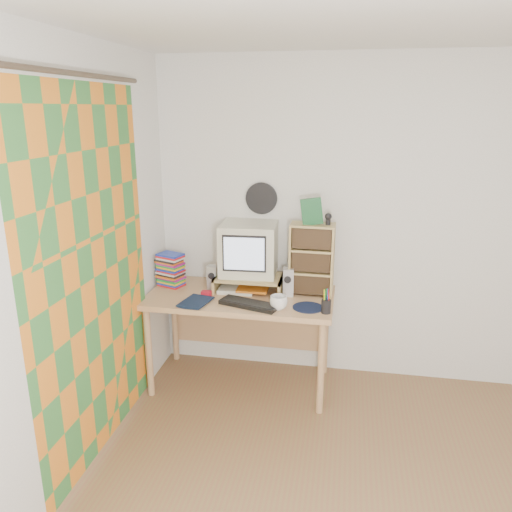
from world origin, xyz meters
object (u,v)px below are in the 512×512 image
at_px(crt_monitor, 248,249).
at_px(mug, 279,303).
at_px(desk, 242,308).
at_px(diary, 184,299).
at_px(dvd_stack, 170,270).
at_px(keyboard, 249,304).
at_px(cd_rack, 312,259).

height_order(crt_monitor, mug, crt_monitor).
bearing_deg(desk, diary, -144.02).
xyz_separation_m(crt_monitor, diary, (-0.41, -0.36, -0.30)).
xyz_separation_m(crt_monitor, mug, (0.29, -0.37, -0.27)).
distance_m(dvd_stack, mug, 0.97).
relative_size(keyboard, cd_rack, 0.79).
bearing_deg(diary, desk, 47.64).
bearing_deg(cd_rack, diary, -157.68).
bearing_deg(desk, crt_monitor, 68.11).
xyz_separation_m(crt_monitor, cd_rack, (0.49, -0.02, -0.05)).
bearing_deg(crt_monitor, desk, -114.83).
relative_size(crt_monitor, mug, 3.34).
distance_m(crt_monitor, mug, 0.54).
bearing_deg(keyboard, cd_rack, 55.59).
relative_size(dvd_stack, cd_rack, 0.49).
height_order(dvd_stack, diary, dvd_stack).
height_order(keyboard, cd_rack, cd_rack).
xyz_separation_m(crt_monitor, keyboard, (0.07, -0.35, -0.30)).
bearing_deg(cd_rack, mug, -117.88).
relative_size(crt_monitor, cd_rack, 0.77).
bearing_deg(mug, crt_monitor, 127.93).
distance_m(desk, keyboard, 0.32).
distance_m(desk, diary, 0.49).
bearing_deg(desk, mug, -41.25).
distance_m(keyboard, cd_rack, 0.59).
xyz_separation_m(desk, cd_rack, (0.52, 0.06, 0.41)).
distance_m(mug, diary, 0.70).
height_order(dvd_stack, mug, dvd_stack).
bearing_deg(keyboard, diary, -162.63).
distance_m(keyboard, dvd_stack, 0.77).
bearing_deg(keyboard, mug, 12.40).
distance_m(cd_rack, mug, 0.46).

